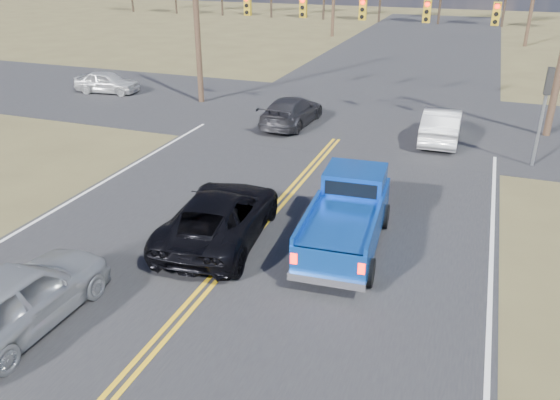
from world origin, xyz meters
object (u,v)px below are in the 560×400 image
(silver_suv, at_px, (17,298))
(cross_car_west, at_px, (107,82))
(pickup_truck, at_px, (347,217))
(black_suv, at_px, (220,216))
(dgrey_car_queue, at_px, (292,111))
(white_car_queue, at_px, (441,125))

(silver_suv, distance_m, cross_car_west, 23.10)
(pickup_truck, bearing_deg, black_suv, -170.48)
(pickup_truck, height_order, black_suv, pickup_truck)
(pickup_truck, xyz_separation_m, dgrey_car_queue, (-5.49, 10.94, -0.26))
(pickup_truck, bearing_deg, cross_car_west, 139.61)
(dgrey_car_queue, bearing_deg, cross_car_west, -8.53)
(silver_suv, distance_m, dgrey_car_queue, 17.19)
(dgrey_car_queue, height_order, cross_car_west, dgrey_car_queue)
(black_suv, bearing_deg, dgrey_car_queue, -87.23)
(white_car_queue, bearing_deg, cross_car_west, -8.25)
(silver_suv, relative_size, white_car_queue, 1.03)
(black_suv, relative_size, white_car_queue, 1.19)
(dgrey_car_queue, distance_m, cross_car_west, 12.87)
(pickup_truck, bearing_deg, white_car_queue, 77.64)
(pickup_truck, relative_size, cross_car_west, 1.39)
(black_suv, bearing_deg, silver_suv, 59.81)
(white_car_queue, relative_size, cross_car_west, 1.19)
(pickup_truck, distance_m, cross_car_west, 22.54)
(black_suv, distance_m, cross_car_west, 20.36)
(pickup_truck, relative_size, white_car_queue, 1.17)
(silver_suv, height_order, dgrey_car_queue, silver_suv)
(silver_suv, height_order, white_car_queue, silver_suv)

